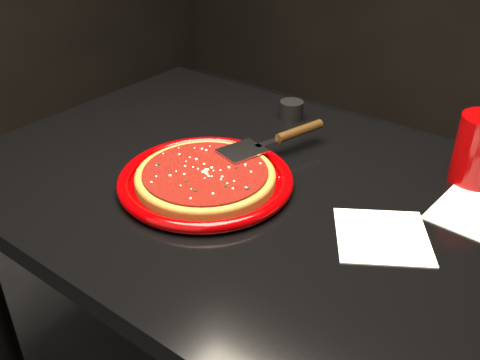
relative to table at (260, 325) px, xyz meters
name	(u,v)px	position (x,y,z in m)	size (l,w,h in m)	color
table	(260,325)	(0.00, 0.00, 0.00)	(1.20, 0.80, 0.75)	black
plate	(206,180)	(-0.09, -0.07, 0.39)	(0.34, 0.34, 0.03)	#6E0001
pizza_crust	(206,178)	(-0.09, -0.07, 0.39)	(0.27, 0.27, 0.01)	brown
pizza_crust_rim	(205,175)	(-0.09, -0.07, 0.40)	(0.27, 0.27, 0.02)	brown
pizza_sauce	(205,173)	(-0.09, -0.07, 0.40)	(0.24, 0.24, 0.01)	maroon
parmesan_dusting	(205,170)	(-0.09, -0.07, 0.41)	(0.23, 0.23, 0.01)	beige
basil_flecks	(205,170)	(-0.09, -0.07, 0.41)	(0.21, 0.21, 0.00)	black
pizza_server	(273,139)	(-0.05, 0.10, 0.42)	(0.08, 0.30, 0.02)	silver
napkin_a	(382,236)	(0.25, -0.01, 0.38)	(0.15, 0.15, 0.00)	white
napkin_b	(478,214)	(0.36, 0.15, 0.38)	(0.14, 0.15, 0.00)	white
ramekin	(291,110)	(-0.13, 0.29, 0.40)	(0.06, 0.06, 0.04)	black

